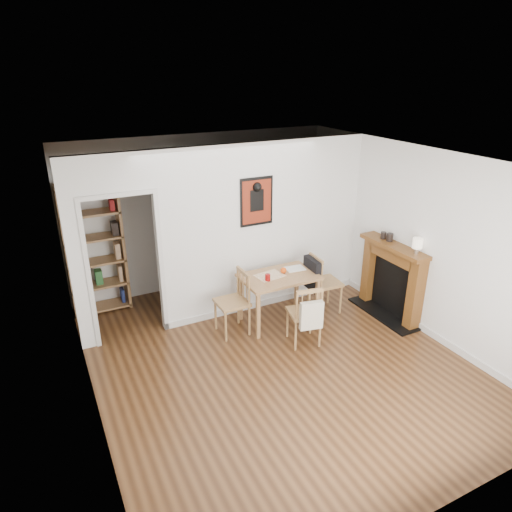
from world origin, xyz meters
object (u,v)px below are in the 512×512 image
chair_left (232,303)px  red_glass (268,277)px  mantel_lamp (418,244)px  ceramic_jar_a (390,237)px  bookshelf (95,250)px  orange_fruit (283,270)px  notebook (295,269)px  ceramic_jar_b (383,235)px  chair_right (324,282)px  chair_front (304,313)px  fireplace (392,277)px  dining_table (279,281)px

chair_left → red_glass: (0.52, -0.09, 0.33)m
chair_left → mantel_lamp: 2.71m
ceramic_jar_a → red_glass: bearing=169.0°
bookshelf → orange_fruit: 2.86m
bookshelf → notebook: bearing=-29.3°
ceramic_jar_b → notebook: bearing=162.4°
bookshelf → chair_right: bearing=-27.6°
ceramic_jar_b → chair_front: bearing=-167.5°
chair_right → bookshelf: (-3.09, 1.62, 0.51)m
orange_fruit → ceramic_jar_b: 1.62m
chair_left → ceramic_jar_a: (2.38, -0.46, 0.75)m
chair_left → red_glass: 0.62m
red_glass → chair_left: bearing=169.9°
red_glass → mantel_lamp: size_ratio=0.45×
bookshelf → red_glass: (2.08, -1.65, -0.20)m
fireplace → mantel_lamp: size_ratio=5.67×
dining_table → mantel_lamp: 2.01m
chair_front → fireplace: fireplace is taller
bookshelf → fireplace: bookshelf is taller
red_glass → ceramic_jar_a: 1.94m
chair_left → mantel_lamp: mantel_lamp is taller
fireplace → chair_front: bearing=-176.7°
chair_right → red_glass: size_ratio=9.61×
bookshelf → mantel_lamp: (3.95, -2.55, 0.29)m
chair_left → ceramic_jar_a: ceramic_jar_a is taller
dining_table → ceramic_jar_a: bearing=-15.0°
ceramic_jar_a → ceramic_jar_b: ceramic_jar_a is taller
fireplace → orange_fruit: size_ratio=13.96×
chair_left → red_glass: bearing=-10.1°
dining_table → notebook: bearing=16.7°
dining_table → chair_right: 0.80m
fireplace → ceramic_jar_a: 0.62m
bookshelf → red_glass: bookshelf is taller
ceramic_jar_b → bookshelf: bearing=154.3°
chair_front → orange_fruit: size_ratio=10.08×
ceramic_jar_b → chair_right: bearing=162.0°
chair_front → fireplace: bearing=3.3°
chair_front → mantel_lamp: size_ratio=4.09×
bookshelf → chair_front: bearing=-43.8°
mantel_lamp → notebook: bearing=140.7°
mantel_lamp → ceramic_jar_a: mantel_lamp is taller
chair_right → mantel_lamp: mantel_lamp is taller
ceramic_jar_b → red_glass: bearing=172.7°
ceramic_jar_a → orange_fruit: bearing=162.6°
notebook → ceramic_jar_a: (1.31, -0.54, 0.46)m
bookshelf → notebook: (2.64, -1.48, -0.24)m
chair_left → fireplace: bearing=-13.8°
bookshelf → ceramic_jar_b: bearing=-25.7°
chair_left → mantel_lamp: (2.39, -0.99, 0.82)m
chair_front → bookshelf: (-2.34, 2.24, 0.54)m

